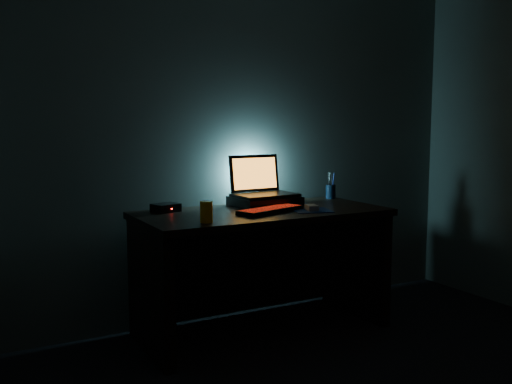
% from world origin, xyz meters
% --- Properties ---
extents(room, '(3.50, 4.00, 2.50)m').
position_xyz_m(room, '(0.00, 0.00, 1.25)').
color(room, black).
rests_on(room, ground).
extents(desk, '(1.50, 0.70, 0.75)m').
position_xyz_m(desk, '(0.00, 1.67, 0.49)').
color(desk, black).
rests_on(desk, ground).
extents(riser, '(0.41, 0.32, 0.06)m').
position_xyz_m(riser, '(0.11, 1.78, 0.78)').
color(riser, black).
rests_on(riser, desk).
extents(laptop, '(0.39, 0.30, 0.26)m').
position_xyz_m(laptop, '(0.11, 1.83, 0.87)').
color(laptop, black).
rests_on(laptop, riser).
extents(keyboard, '(0.46, 0.27, 0.03)m').
position_xyz_m(keyboard, '(0.01, 1.54, 0.76)').
color(keyboard, black).
rests_on(keyboard, desk).
extents(mousepad, '(0.27, 0.25, 0.00)m').
position_xyz_m(mousepad, '(0.25, 1.47, 0.75)').
color(mousepad, '#0B214F').
rests_on(mousepad, desk).
extents(mouse, '(0.09, 0.11, 0.03)m').
position_xyz_m(mouse, '(0.25, 1.47, 0.77)').
color(mouse, gray).
rests_on(mouse, mousepad).
extents(pen_cup, '(0.07, 0.07, 0.10)m').
position_xyz_m(pen_cup, '(0.68, 1.86, 0.80)').
color(pen_cup, black).
rests_on(pen_cup, desk).
extents(juice_glass, '(0.08, 0.08, 0.11)m').
position_xyz_m(juice_glass, '(-0.47, 1.39, 0.81)').
color(juice_glass, '#FFA70D').
rests_on(juice_glass, desk).
extents(router, '(0.17, 0.15, 0.05)m').
position_xyz_m(router, '(-0.53, 1.85, 0.77)').
color(router, black).
rests_on(router, desk).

